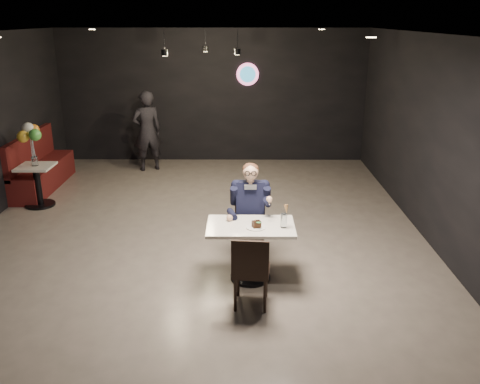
{
  "coord_description": "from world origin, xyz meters",
  "views": [
    {
      "loc": [
        0.71,
        -7.19,
        3.22
      ],
      "look_at": [
        0.67,
        -0.71,
        0.98
      ],
      "focal_mm": 38.0,
      "sensor_mm": 36.0,
      "label": 1
    }
  ],
  "objects_px": {
    "chair_far": "(250,229)",
    "side_table": "(38,186)",
    "balloon_vase": "(35,161)",
    "main_table": "(251,252)",
    "passerby": "(147,131)",
    "booth_bench": "(41,161)",
    "chair_near": "(251,269)",
    "sundae_glass": "(284,221)",
    "seated_man": "(250,211)"
  },
  "relations": [
    {
      "from": "seated_man",
      "to": "balloon_vase",
      "type": "relative_size",
      "value": 8.92
    },
    {
      "from": "side_table",
      "to": "booth_bench",
      "type": "bearing_deg",
      "value": 106.7
    },
    {
      "from": "chair_near",
      "to": "side_table",
      "type": "relative_size",
      "value": 1.25
    },
    {
      "from": "main_table",
      "to": "booth_bench",
      "type": "relative_size",
      "value": 0.5
    },
    {
      "from": "chair_far",
      "to": "chair_near",
      "type": "distance_m",
      "value": 1.17
    },
    {
      "from": "chair_far",
      "to": "main_table",
      "type": "bearing_deg",
      "value": -90.0
    },
    {
      "from": "main_table",
      "to": "balloon_vase",
      "type": "height_order",
      "value": "balloon_vase"
    },
    {
      "from": "side_table",
      "to": "seated_man",
      "type": "bearing_deg",
      "value": -29.41
    },
    {
      "from": "chair_near",
      "to": "side_table",
      "type": "distance_m",
      "value": 4.99
    },
    {
      "from": "chair_near",
      "to": "booth_bench",
      "type": "bearing_deg",
      "value": 138.14
    },
    {
      "from": "main_table",
      "to": "passerby",
      "type": "relative_size",
      "value": 0.63
    },
    {
      "from": "seated_man",
      "to": "side_table",
      "type": "bearing_deg",
      "value": 150.59
    },
    {
      "from": "booth_bench",
      "to": "balloon_vase",
      "type": "distance_m",
      "value": 1.08
    },
    {
      "from": "chair_near",
      "to": "side_table",
      "type": "height_order",
      "value": "chair_near"
    },
    {
      "from": "seated_man",
      "to": "main_table",
      "type": "bearing_deg",
      "value": -90.0
    },
    {
      "from": "balloon_vase",
      "to": "passerby",
      "type": "height_order",
      "value": "passerby"
    },
    {
      "from": "seated_man",
      "to": "chair_far",
      "type": "bearing_deg",
      "value": 0.0
    },
    {
      "from": "seated_man",
      "to": "side_table",
      "type": "relative_size",
      "value": 1.96
    },
    {
      "from": "balloon_vase",
      "to": "passerby",
      "type": "distance_m",
      "value": 2.79
    },
    {
      "from": "main_table",
      "to": "chair_near",
      "type": "distance_m",
      "value": 0.63
    },
    {
      "from": "main_table",
      "to": "side_table",
      "type": "xyz_separation_m",
      "value": [
        -3.76,
        2.67,
        -0.01
      ]
    },
    {
      "from": "main_table",
      "to": "seated_man",
      "type": "distance_m",
      "value": 0.65
    },
    {
      "from": "main_table",
      "to": "chair_far",
      "type": "height_order",
      "value": "chair_far"
    },
    {
      "from": "passerby",
      "to": "chair_near",
      "type": "bearing_deg",
      "value": 87.51
    },
    {
      "from": "booth_bench",
      "to": "passerby",
      "type": "xyz_separation_m",
      "value": [
        1.86,
        1.31,
        0.33
      ]
    },
    {
      "from": "passerby",
      "to": "chair_far",
      "type": "bearing_deg",
      "value": 92.49
    },
    {
      "from": "side_table",
      "to": "sundae_glass",
      "type": "bearing_deg",
      "value": -33.3
    },
    {
      "from": "chair_far",
      "to": "side_table",
      "type": "height_order",
      "value": "chair_far"
    },
    {
      "from": "booth_bench",
      "to": "passerby",
      "type": "height_order",
      "value": "passerby"
    },
    {
      "from": "chair_far",
      "to": "side_table",
      "type": "distance_m",
      "value": 4.31
    },
    {
      "from": "chair_near",
      "to": "sundae_glass",
      "type": "relative_size",
      "value": 5.16
    },
    {
      "from": "passerby",
      "to": "side_table",
      "type": "bearing_deg",
      "value": 32.02
    },
    {
      "from": "passerby",
      "to": "sundae_glass",
      "type": "bearing_deg",
      "value": 93.41
    },
    {
      "from": "side_table",
      "to": "chair_far",
      "type": "bearing_deg",
      "value": -29.41
    },
    {
      "from": "main_table",
      "to": "sundae_glass",
      "type": "bearing_deg",
      "value": -9.41
    },
    {
      "from": "chair_near",
      "to": "passerby",
      "type": "xyz_separation_m",
      "value": [
        -2.19,
        5.6,
        0.41
      ]
    },
    {
      "from": "passerby",
      "to": "seated_man",
      "type": "bearing_deg",
      "value": 92.49
    },
    {
      "from": "chair_near",
      "to": "seated_man",
      "type": "xyz_separation_m",
      "value": [
        0.0,
        1.17,
        0.26
      ]
    },
    {
      "from": "seated_man",
      "to": "passerby",
      "type": "height_order",
      "value": "passerby"
    },
    {
      "from": "balloon_vase",
      "to": "chair_far",
      "type": "bearing_deg",
      "value": -29.41
    },
    {
      "from": "chair_far",
      "to": "booth_bench",
      "type": "bearing_deg",
      "value": 142.45
    },
    {
      "from": "main_table",
      "to": "chair_far",
      "type": "xyz_separation_m",
      "value": [
        0.0,
        0.55,
        0.09
      ]
    },
    {
      "from": "sundae_glass",
      "to": "seated_man",
      "type": "bearing_deg",
      "value": 123.44
    },
    {
      "from": "chair_far",
      "to": "side_table",
      "type": "bearing_deg",
      "value": 150.59
    },
    {
      "from": "booth_bench",
      "to": "balloon_vase",
      "type": "height_order",
      "value": "booth_bench"
    },
    {
      "from": "main_table",
      "to": "booth_bench",
      "type": "height_order",
      "value": "booth_bench"
    },
    {
      "from": "balloon_vase",
      "to": "main_table",
      "type": "bearing_deg",
      "value": -35.38
    },
    {
      "from": "chair_far",
      "to": "balloon_vase",
      "type": "xyz_separation_m",
      "value": [
        -3.76,
        2.12,
        0.37
      ]
    },
    {
      "from": "chair_far",
      "to": "side_table",
      "type": "relative_size",
      "value": 1.25
    },
    {
      "from": "side_table",
      "to": "passerby",
      "type": "height_order",
      "value": "passerby"
    }
  ]
}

